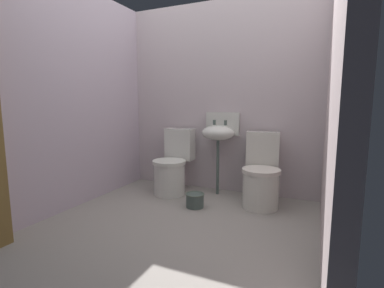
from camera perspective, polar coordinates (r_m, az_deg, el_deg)
ground_plane at (r=2.79m, az=-2.44°, el=-16.01°), size 2.81×2.64×0.08m
wall_back at (r=3.63m, az=5.81°, el=9.06°), size 2.81×0.10×2.32m
wall_left at (r=3.37m, az=-21.44°, el=8.61°), size 0.10×2.44×2.32m
wall_right at (r=2.38m, az=27.13°, el=8.70°), size 0.10×2.44×2.32m
toilet_left at (r=3.53m, az=-3.91°, el=-4.59°), size 0.40×0.59×0.78m
toilet_right at (r=3.19m, az=13.68°, el=-6.23°), size 0.47×0.64×0.78m
sink at (r=3.43m, az=5.39°, el=2.33°), size 0.42×0.35×0.99m
bucket at (r=3.09m, az=0.58°, el=-11.10°), size 0.20×0.20×0.15m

